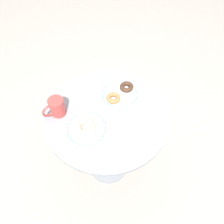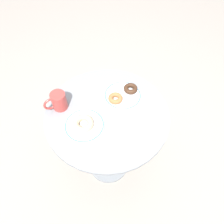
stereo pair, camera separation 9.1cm
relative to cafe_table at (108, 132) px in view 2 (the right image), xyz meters
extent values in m
cube|color=#9E9389|center=(0.00, 0.00, -0.54)|extent=(7.00, 7.00, 0.02)
cylinder|color=gray|center=(0.00, 0.00, 0.19)|extent=(0.68, 0.68, 0.02)
cylinder|color=gray|center=(0.00, 0.00, -0.16)|extent=(0.06, 0.06, 0.69)
cylinder|color=gray|center=(0.00, 0.00, -0.52)|extent=(0.31, 0.31, 0.03)
cylinder|color=white|center=(-0.14, 0.00, 0.21)|extent=(0.21, 0.21, 0.01)
torus|color=#3D75BC|center=(-0.14, 0.00, 0.21)|extent=(0.20, 0.20, 0.01)
cylinder|color=white|center=(0.14, 0.05, 0.21)|extent=(0.21, 0.21, 0.01)
torus|color=#3D75BC|center=(0.14, 0.05, 0.21)|extent=(0.21, 0.21, 0.01)
torus|color=#E0B789|center=(-0.15, 0.00, 0.23)|extent=(0.14, 0.14, 0.03)
torus|color=#422819|center=(0.20, 0.05, 0.23)|extent=(0.09, 0.09, 0.03)
torus|color=#A36B3D|center=(0.09, 0.04, 0.23)|extent=(0.11, 0.11, 0.03)
cube|color=white|center=(0.07, -0.23, 0.20)|extent=(0.15, 0.14, 0.01)
cylinder|color=#B73D38|center=(-0.18, 0.18, 0.25)|extent=(0.08, 0.08, 0.10)
torus|color=#B73D38|center=(-0.23, 0.19, 0.26)|extent=(0.08, 0.02, 0.08)
camera|label=1|loc=(-0.44, -0.50, 1.14)|focal=34.02mm
camera|label=2|loc=(-0.37, -0.56, 1.14)|focal=34.02mm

